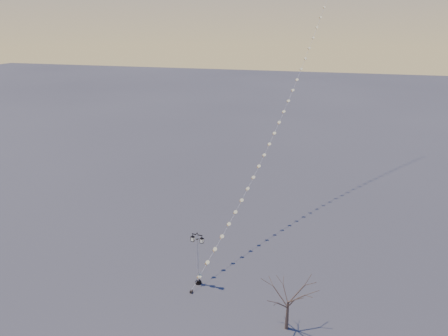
% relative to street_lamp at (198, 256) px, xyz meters
% --- Properties ---
extents(ground, '(300.00, 300.00, 0.00)m').
position_rel_street_lamp_xyz_m(ground, '(0.25, -2.64, -2.46)').
color(ground, '#4A4A4A').
rests_on(ground, ground).
extents(street_lamp, '(1.12, 0.49, 4.44)m').
position_rel_street_lamp_xyz_m(street_lamp, '(0.00, 0.00, 0.00)').
color(street_lamp, black).
rests_on(street_lamp, ground).
extents(bare_tree, '(2.36, 2.36, 3.92)m').
position_rel_street_lamp_xyz_m(bare_tree, '(7.18, -3.07, 0.27)').
color(bare_tree, brown).
rests_on(bare_tree, ground).
extents(kite_train, '(10.35, 41.15, 32.82)m').
position_rel_street_lamp_xyz_m(kite_train, '(4.74, 19.04, 13.88)').
color(kite_train, '#2C241B').
rests_on(kite_train, ground).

